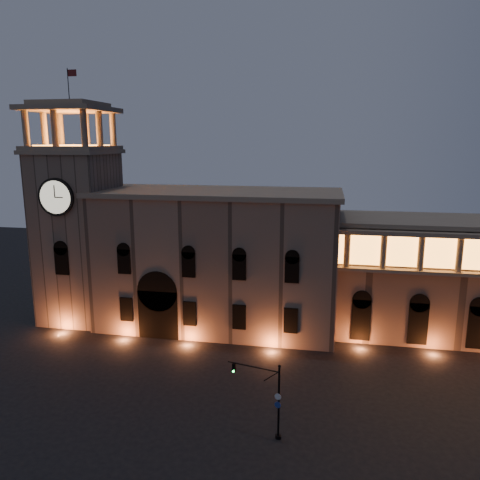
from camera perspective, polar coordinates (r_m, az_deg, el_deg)
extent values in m
plane|color=black|center=(43.41, -7.08, -21.02)|extent=(160.00, 160.00, 0.00)
cube|color=#806754|center=(60.10, -2.77, -2.59)|extent=(30.00, 12.00, 17.00)
cube|color=gray|center=(58.52, -2.86, 5.78)|extent=(30.80, 12.80, 0.60)
cube|color=black|center=(58.53, -9.75, -8.81)|extent=(5.00, 1.40, 6.00)
cylinder|color=black|center=(57.54, -9.86, -6.01)|extent=(5.00, 1.40, 5.00)
cube|color=orange|center=(58.42, -9.82, -9.06)|extent=(4.20, 0.20, 5.00)
cube|color=#806754|center=(65.39, -18.98, 0.21)|extent=(9.00, 9.00, 22.00)
cube|color=gray|center=(64.19, -19.67, 10.09)|extent=(9.80, 9.80, 0.50)
cylinder|color=black|center=(60.52, -21.53, 4.89)|extent=(4.60, 0.35, 4.60)
cylinder|color=beige|center=(60.41, -21.60, 4.87)|extent=(4.00, 0.12, 4.00)
cube|color=gray|center=(64.18, -19.70, 10.53)|extent=(9.40, 9.40, 0.50)
cube|color=orange|center=(64.18, -19.72, 10.80)|extent=(6.80, 6.80, 0.15)
cylinder|color=gray|center=(63.02, -24.68, 12.28)|extent=(0.76, 0.76, 4.20)
cylinder|color=gray|center=(60.93, -21.68, 12.57)|extent=(0.76, 0.76, 4.20)
cylinder|color=gray|center=(59.02, -18.48, 12.84)|extent=(0.76, 0.76, 4.20)
cylinder|color=gray|center=(69.40, -21.02, 12.44)|extent=(0.76, 0.76, 4.20)
cylinder|color=gray|center=(67.51, -18.20, 12.66)|extent=(0.76, 0.76, 4.20)
cylinder|color=gray|center=(65.79, -15.22, 12.87)|extent=(0.76, 0.76, 4.20)
cylinder|color=gray|center=(66.18, -22.76, 12.37)|extent=(0.76, 0.76, 4.20)
cylinder|color=gray|center=(62.38, -16.76, 12.86)|extent=(0.76, 0.76, 4.20)
cube|color=gray|center=(64.30, -20.01, 14.76)|extent=(9.80, 9.80, 0.60)
cube|color=gray|center=(64.34, -20.05, 15.29)|extent=(7.50, 7.50, 0.60)
cylinder|color=black|center=(64.54, -20.20, 17.32)|extent=(0.10, 0.10, 4.00)
plane|color=#5A1A19|center=(64.41, -19.81, 18.62)|extent=(1.20, 0.00, 1.20)
cylinder|color=gray|center=(54.49, 12.91, -1.16)|extent=(0.70, 0.70, 4.00)
cylinder|color=gray|center=(54.81, 17.09, -1.31)|extent=(0.70, 0.70, 4.00)
cylinder|color=gray|center=(55.42, 21.20, -1.45)|extent=(0.70, 0.70, 4.00)
cylinder|color=gray|center=(56.31, 25.20, -1.58)|extent=(0.70, 0.70, 4.00)
cylinder|color=black|center=(39.55, 4.75, -19.21)|extent=(0.18, 0.18, 6.25)
cylinder|color=black|center=(41.17, 4.67, -22.78)|extent=(0.50, 0.50, 0.27)
sphere|color=black|center=(37.99, 4.83, -15.06)|extent=(0.25, 0.25, 0.25)
cylinder|color=black|center=(38.94, 1.61, -15.19)|extent=(4.36, 1.16, 0.11)
cube|color=black|center=(39.75, -0.73, -15.31)|extent=(0.32, 0.31, 0.76)
cylinder|color=#0CE53F|center=(39.76, -0.82, -15.72)|extent=(0.17, 0.11, 0.16)
cylinder|color=silver|center=(39.14, 4.63, -18.50)|extent=(0.53, 0.16, 0.54)
cylinder|color=navy|center=(39.51, 4.61, -19.40)|extent=(0.53, 0.16, 0.54)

